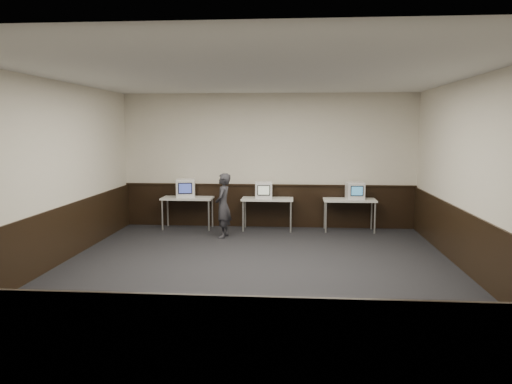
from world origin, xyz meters
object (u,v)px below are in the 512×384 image
desk_left (188,200)px  person (223,206)px  emac_center (264,190)px  desk_center (267,201)px  desk_right (349,202)px  emac_right (355,191)px  emac_left (186,188)px

desk_left → person: size_ratio=0.85×
emac_center → person: 1.22m
desk_center → person: person is taller
desk_right → emac_right: 0.29m
emac_center → person: (-0.83, -0.86, -0.24)m
emac_center → emac_left: bearing=174.8°
emac_center → person: size_ratio=0.31×
desk_center → desk_left: bearing=180.0°
emac_left → person: (1.03, -0.92, -0.26)m
desk_center → emac_center: size_ratio=2.71×
desk_center → desk_right: (1.90, 0.00, 0.00)m
desk_left → person: person is taller
desk_center → desk_right: same height
desk_center → emac_right: 2.04m
desk_center → emac_right: bearing=0.6°
desk_center → emac_center: 0.28m
emac_left → person: bearing=-51.2°
emac_right → desk_center: bearing=174.6°
emac_right → person: (-2.94, -0.92, -0.24)m
desk_right → emac_center: emac_center is taller
desk_right → person: person is taller
desk_right → emac_right: bearing=9.3°
person → emac_left: bearing=-126.8°
desk_left → desk_center: 1.90m
desk_right → emac_center: bearing=-179.0°
desk_left → desk_right: 3.80m
person → desk_left: bearing=-127.4°
desk_right → emac_left: 3.85m
desk_right → emac_right: (0.12, 0.02, 0.27)m
desk_center → emac_left: 1.96m
desk_center → emac_left: (-1.94, 0.02, 0.29)m
desk_left → emac_right: 3.93m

